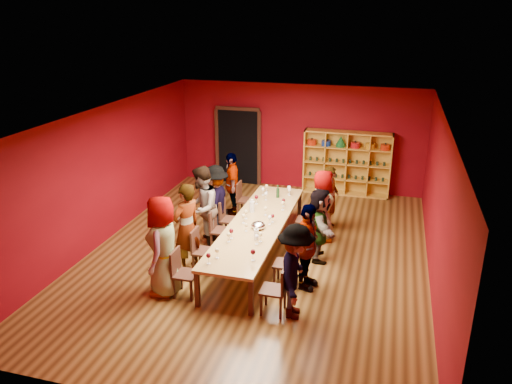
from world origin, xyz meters
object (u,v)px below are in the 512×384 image
(chair_person_right_3, at_px, (309,218))
(chair_person_right_1, at_px, (290,261))
(person_left_4, at_px, (232,184))
(spittoon_bowl, at_px, (258,225))
(person_left_1, at_px, (187,227))
(person_left_2, at_px, (202,208))
(person_right_1, at_px, (307,247))
(shelving_unit, at_px, (347,160))
(wine_bottle, at_px, (278,193))
(person_right_4, at_px, (331,198))
(chair_person_right_4, at_px, (314,207))
(person_left_0, at_px, (163,246))
(chair_person_left_1, at_px, (200,248))
(chair_person_left_3, at_px, (227,217))
(chair_person_right_2, at_px, (301,235))
(person_left_3, at_px, (215,201))
(chair_person_left_0, at_px, (181,270))
(chair_person_right_0, at_px, (278,287))
(person_right_3, at_px, (322,206))
(tasting_table, at_px, (257,225))
(person_right_2, at_px, (319,224))
(chair_person_left_4, at_px, (243,198))
(person_right_0, at_px, (295,272))
(chair_person_left_2, at_px, (218,228))

(chair_person_right_3, bearing_deg, chair_person_right_1, -90.00)
(person_left_4, xyz_separation_m, chair_person_right_1, (2.12, -2.98, -0.32))
(spittoon_bowl, bearing_deg, person_left_1, -152.35)
(person_left_2, xyz_separation_m, person_right_1, (2.48, -1.09, -0.08))
(shelving_unit, bearing_deg, wine_bottle, -115.63)
(person_right_4, distance_m, wine_bottle, 1.25)
(person_left_1, distance_m, chair_person_right_4, 3.51)
(person_left_0, relative_size, chair_person_right_1, 2.12)
(chair_person_left_1, height_order, spittoon_bowl, spittoon_bowl)
(chair_person_left_3, xyz_separation_m, chair_person_right_2, (1.82, -0.50, 0.00))
(person_left_3, xyz_separation_m, person_right_4, (2.46, 1.16, -0.08))
(chair_person_left_0, height_order, chair_person_right_0, same)
(person_right_3, bearing_deg, chair_person_right_3, 72.64)
(chair_person_right_4, xyz_separation_m, person_right_4, (0.37, -0.00, 0.27))
(person_left_3, xyz_separation_m, chair_person_right_3, (2.09, 0.44, -0.35))
(chair_person_left_1, xyz_separation_m, wine_bottle, (0.98, 2.50, 0.37))
(chair_person_left_0, xyz_separation_m, person_right_4, (2.19, 3.72, 0.27))
(person_left_1, bearing_deg, wine_bottle, 177.92)
(person_left_0, xyz_separation_m, spittoon_bowl, (1.34, 1.60, -0.12))
(person_left_2, distance_m, spittoon_bowl, 1.40)
(tasting_table, bearing_deg, person_right_2, 8.13)
(tasting_table, relative_size, chair_person_right_0, 5.06)
(person_left_2, distance_m, person_left_3, 0.62)
(person_left_0, distance_m, person_right_4, 4.50)
(person_right_2, relative_size, person_right_4, 1.03)
(person_left_0, bearing_deg, spittoon_bowl, 131.15)
(chair_person_left_4, relative_size, spittoon_bowl, 3.02)
(chair_person_right_2, height_order, person_right_4, person_right_4)
(person_right_2, bearing_deg, chair_person_left_4, 35.63)
(tasting_table, bearing_deg, person_left_4, 121.51)
(chair_person_left_1, relative_size, person_right_4, 0.58)
(person_left_0, relative_size, chair_person_left_4, 2.12)
(person_left_2, height_order, person_left_3, person_left_2)
(chair_person_left_0, distance_m, wine_bottle, 3.59)
(tasting_table, xyz_separation_m, chair_person_right_1, (0.91, -1.01, -0.20))
(chair_person_right_3, bearing_deg, person_right_0, -84.57)
(chair_person_left_4, xyz_separation_m, chair_person_right_1, (1.82, -2.98, 0.00))
(chair_person_left_0, bearing_deg, person_left_3, 95.93)
(person_left_4, bearing_deg, shelving_unit, 111.08)
(person_right_2, distance_m, spittoon_bowl, 1.26)
(chair_person_right_2, bearing_deg, chair_person_left_4, 135.57)
(chair_person_left_2, distance_m, person_right_4, 2.83)
(chair_person_left_2, relative_size, wine_bottle, 2.88)
(chair_person_left_4, height_order, chair_person_right_4, same)
(shelving_unit, distance_m, chair_person_right_2, 4.19)
(chair_person_right_2, xyz_separation_m, wine_bottle, (-0.84, 1.37, 0.37))
(chair_person_left_3, xyz_separation_m, person_right_0, (2.11, -2.66, 0.35))
(person_right_3, bearing_deg, person_left_2, 95.76)
(tasting_table, bearing_deg, person_left_0, -123.46)
(person_left_3, height_order, person_right_4, person_left_3)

